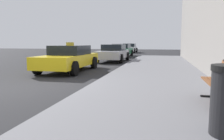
{
  "coord_description": "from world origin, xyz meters",
  "views": [
    {
      "loc": [
        4.14,
        -6.21,
        1.42
      ],
      "look_at": [
        2.35,
        1.75,
        0.41
      ],
      "focal_mm": 35.68,
      "sensor_mm": 36.0,
      "label": 1
    }
  ],
  "objects_px": {
    "car_yellow": "(69,58)",
    "car_white": "(129,48)",
    "car_silver": "(113,53)",
    "car_green": "(121,50)"
  },
  "relations": [
    {
      "from": "car_green",
      "to": "car_white",
      "type": "bearing_deg",
      "value": -87.18
    },
    {
      "from": "car_silver",
      "to": "car_green",
      "type": "relative_size",
      "value": 0.95
    },
    {
      "from": "car_green",
      "to": "car_white",
      "type": "height_order",
      "value": "same"
    },
    {
      "from": "car_yellow",
      "to": "car_silver",
      "type": "bearing_deg",
      "value": -98.86
    },
    {
      "from": "car_yellow",
      "to": "car_white",
      "type": "bearing_deg",
      "value": -89.99
    },
    {
      "from": "car_yellow",
      "to": "car_white",
      "type": "height_order",
      "value": "car_yellow"
    },
    {
      "from": "car_silver",
      "to": "car_white",
      "type": "height_order",
      "value": "same"
    },
    {
      "from": "car_yellow",
      "to": "car_green",
      "type": "height_order",
      "value": "car_yellow"
    },
    {
      "from": "car_white",
      "to": "car_green",
      "type": "bearing_deg",
      "value": 92.82
    },
    {
      "from": "car_silver",
      "to": "car_white",
      "type": "distance_m",
      "value": 14.75
    }
  ]
}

